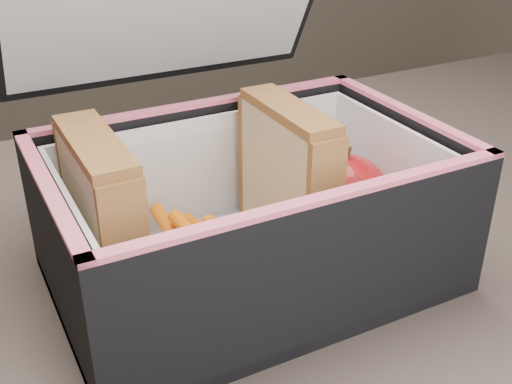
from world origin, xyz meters
TOP-DOWN VIEW (x-y plane):
  - kitchen_table at (0.00, 0.00)m, footprint 1.20×0.80m
  - lunch_bag at (-0.05, 0.05)m, footprint 0.28×0.28m
  - plastic_tub at (-0.08, 0.05)m, footprint 0.19×0.13m
  - sandwich_left at (-0.15, 0.05)m, footprint 0.03×0.10m
  - sandwich_right at (-0.01, 0.05)m, footprint 0.03×0.10m
  - carrot_sticks at (-0.08, 0.04)m, footprint 0.05×0.14m
  - paper_napkin at (0.03, 0.04)m, footprint 0.09×0.10m
  - red_apple at (0.03, 0.04)m, footprint 0.08×0.08m

SIDE VIEW (x-z plane):
  - kitchen_table at x=0.00m, z-range 0.28..1.03m
  - paper_napkin at x=0.03m, z-range 0.76..0.77m
  - carrot_sticks at x=-0.08m, z-range 0.77..0.80m
  - plastic_tub at x=-0.08m, z-range 0.76..0.84m
  - red_apple at x=0.03m, z-range 0.77..0.84m
  - lunch_bag at x=-0.05m, z-range 0.68..0.94m
  - sandwich_right at x=-0.01m, z-range 0.77..0.88m
  - sandwich_left at x=-0.15m, z-range 0.77..0.88m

